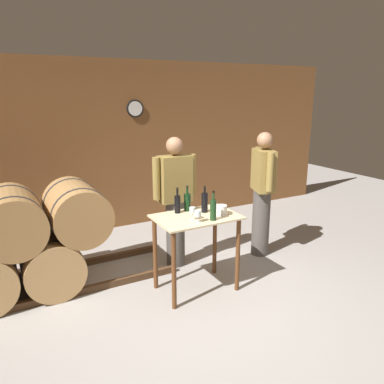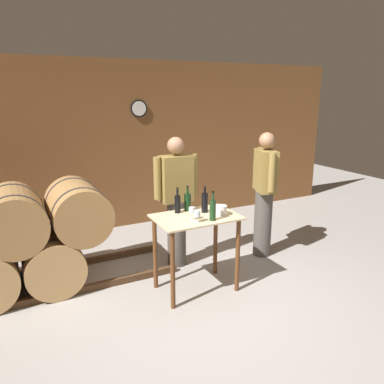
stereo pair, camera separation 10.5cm
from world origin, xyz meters
The scene contains 12 objects.
ground_plane centered at (0.00, 0.00, 0.00)m, with size 14.00×14.00×0.00m, color #9E9993.
back_wall centered at (0.00, 2.93, 1.35)m, with size 8.40×0.08×2.70m.
tasting_table centered at (0.05, 0.48, 0.68)m, with size 0.92×0.61×0.88m.
wine_bottle_far_left centered at (-0.08, 0.68, 0.99)m, with size 0.07×0.07×0.29m.
wine_bottle_left centered at (0.06, 0.70, 0.99)m, with size 0.08×0.08×0.29m.
wine_bottle_center centered at (0.14, 0.28, 1.01)m, with size 0.07×0.07×0.32m.
wine_bottle_right centered at (0.20, 0.56, 1.00)m, with size 0.07×0.07×0.31m.
wine_glass_near_left centered at (-0.05, 0.39, 0.99)m, with size 0.06×0.06×0.14m.
wine_glass_near_center centered at (-0.03, 0.30, 0.98)m, with size 0.07×0.07×0.13m.
ice_bucket centered at (0.32, 0.39, 0.94)m, with size 0.13×0.13×0.11m.
person_host centered at (1.31, 0.90, 0.90)m, with size 0.34×0.56×1.70m.
person_visitor_with_scarf centered at (0.13, 1.17, 0.89)m, with size 0.59×0.24×1.68m.
Camera 1 is at (-1.85, -2.92, 2.20)m, focal length 35.00 mm.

